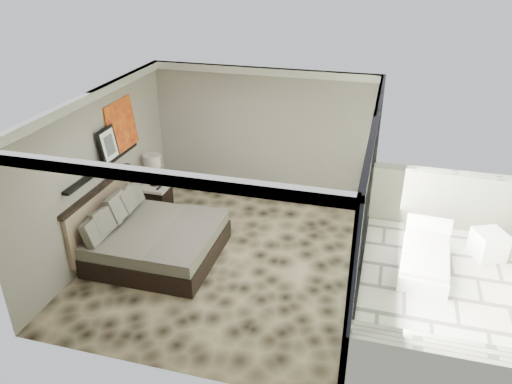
% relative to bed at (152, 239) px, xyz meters
% --- Properties ---
extents(floor, '(5.00, 5.00, 0.00)m').
position_rel_bed_xyz_m(floor, '(1.28, 0.13, -0.34)').
color(floor, black).
rests_on(floor, ground).
extents(ceiling, '(4.50, 5.00, 0.02)m').
position_rel_bed_xyz_m(ceiling, '(1.28, 0.13, 2.45)').
color(ceiling, silver).
rests_on(ceiling, back_wall).
extents(back_wall, '(4.50, 0.02, 2.80)m').
position_rel_bed_xyz_m(back_wall, '(1.28, 2.62, 1.06)').
color(back_wall, gray).
rests_on(back_wall, floor).
extents(left_wall, '(0.02, 5.00, 2.80)m').
position_rel_bed_xyz_m(left_wall, '(-0.96, 0.13, 1.06)').
color(left_wall, gray).
rests_on(left_wall, floor).
extents(glass_wall, '(0.08, 5.00, 2.80)m').
position_rel_bed_xyz_m(glass_wall, '(3.53, 0.13, 1.06)').
color(glass_wall, white).
rests_on(glass_wall, floor).
extents(terrace_slab, '(3.00, 5.00, 0.12)m').
position_rel_bed_xyz_m(terrace_slab, '(5.03, 0.13, -0.40)').
color(terrace_slab, '#C0B5A4').
rests_on(terrace_slab, ground).
extents(picture_ledge, '(0.12, 2.20, 0.05)m').
position_rel_bed_xyz_m(picture_ledge, '(-0.90, 0.23, 1.16)').
color(picture_ledge, black).
rests_on(picture_ledge, left_wall).
extents(bed, '(2.08, 2.02, 1.15)m').
position_rel_bed_xyz_m(bed, '(0.00, 0.00, 0.00)').
color(bed, black).
rests_on(bed, floor).
extents(nightstand, '(0.70, 0.70, 0.55)m').
position_rel_bed_xyz_m(nightstand, '(-0.69, 1.61, -0.07)').
color(nightstand, black).
rests_on(nightstand, floor).
extents(table_lamp, '(0.36, 0.36, 0.65)m').
position_rel_bed_xyz_m(table_lamp, '(-0.72, 1.65, 0.60)').
color(table_lamp, black).
rests_on(table_lamp, nightstand).
extents(abstract_canvas, '(0.13, 0.90, 0.90)m').
position_rel_bed_xyz_m(abstract_canvas, '(-0.92, 1.00, 1.64)').
color(abstract_canvas, red).
rests_on(abstract_canvas, picture_ledge).
extents(framed_print, '(0.11, 0.50, 0.60)m').
position_rel_bed_xyz_m(framed_print, '(-0.86, 0.42, 1.49)').
color(framed_print, black).
rests_on(framed_print, picture_ledge).
extents(ottoman, '(0.65, 0.65, 0.49)m').
position_rel_bed_xyz_m(ottoman, '(5.63, 1.50, -0.09)').
color(ottoman, white).
rests_on(ottoman, terrace_slab).
extents(lounger, '(0.86, 1.58, 0.60)m').
position_rel_bed_xyz_m(lounger, '(4.57, 0.88, -0.15)').
color(lounger, white).
rests_on(lounger, terrace_slab).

